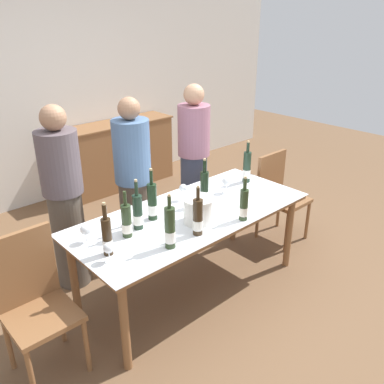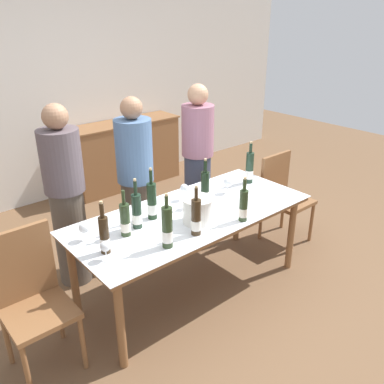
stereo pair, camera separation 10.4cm
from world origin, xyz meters
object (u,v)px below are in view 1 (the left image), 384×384
(wine_bottle_4, at_px, (204,189))
(chair_right_end, at_px, (278,191))
(person_guest_right, at_px, (194,161))
(wine_bottle_2, at_px, (244,205))
(wine_bottle_8, at_px, (247,168))
(wine_glass_1, at_px, (108,249))
(wine_glass_0, at_px, (183,189))
(chair_left_end, at_px, (34,297))
(wine_bottle_0, at_px, (138,213))
(sideboard_cabinet, at_px, (119,155))
(wine_glass_2, at_px, (226,182))
(wine_bottle_7, at_px, (170,229))
(wine_glass_3, at_px, (86,230))
(dining_table, at_px, (192,220))
(ice_bucket, at_px, (198,209))
(wine_bottle_3, at_px, (152,203))
(person_host, at_px, (65,201))
(person_guest_left, at_px, (134,184))
(wine_bottle_6, at_px, (107,237))
(wine_bottle_5, at_px, (127,222))
(wine_bottle_1, at_px, (198,218))

(wine_bottle_4, height_order, chair_right_end, wine_bottle_4)
(person_guest_right, bearing_deg, wine_bottle_2, -115.55)
(wine_bottle_8, height_order, chair_right_end, wine_bottle_8)
(wine_bottle_8, xyz_separation_m, wine_glass_1, (-1.68, -0.28, -0.05))
(wine_glass_0, bearing_deg, wine_glass_1, -158.66)
(chair_left_end, bearing_deg, wine_bottle_0, -0.85)
(sideboard_cabinet, relative_size, wine_bottle_2, 4.34)
(wine_glass_0, distance_m, wine_glass_2, 0.41)
(wine_bottle_7, bearing_deg, wine_glass_1, 161.73)
(wine_glass_3, xyz_separation_m, chair_right_end, (2.15, -0.08, -0.32))
(dining_table, xyz_separation_m, chair_left_end, (-1.30, 0.09, -0.13))
(wine_bottle_2, bearing_deg, ice_bucket, 143.69)
(wine_bottle_0, height_order, wine_bottle_3, wine_bottle_3)
(ice_bucket, height_order, person_guest_right, person_guest_right)
(ice_bucket, relative_size, wine_bottle_3, 0.57)
(wine_glass_1, bearing_deg, chair_left_end, 150.65)
(wine_bottle_8, bearing_deg, person_guest_right, 94.30)
(wine_bottle_0, height_order, wine_glass_1, wine_bottle_0)
(wine_bottle_3, relative_size, person_guest_right, 0.26)
(ice_bucket, relative_size, wine_bottle_4, 0.59)
(sideboard_cabinet, relative_size, wine_bottle_3, 3.73)
(wine_bottle_4, relative_size, wine_glass_0, 2.81)
(person_host, bearing_deg, wine_bottle_7, -77.79)
(wine_bottle_8, height_order, person_guest_right, person_guest_right)
(dining_table, height_order, wine_bottle_3, wine_bottle_3)
(ice_bucket, bearing_deg, wine_bottle_0, 149.86)
(wine_bottle_7, distance_m, chair_left_end, 0.97)
(sideboard_cabinet, height_order, wine_glass_2, same)
(wine_bottle_8, height_order, wine_glass_3, wine_bottle_8)
(wine_bottle_3, distance_m, wine_bottle_4, 0.48)
(wine_bottle_3, xyz_separation_m, wine_glass_3, (-0.55, 0.04, -0.05))
(person_guest_left, bearing_deg, wine_bottle_6, -133.81)
(dining_table, relative_size, person_guest_left, 1.27)
(ice_bucket, xyz_separation_m, wine_bottle_7, (-0.39, -0.13, 0.03))
(wine_bottle_3, distance_m, wine_bottle_7, 0.44)
(wine_bottle_6, relative_size, wine_glass_3, 2.77)
(wine_bottle_4, relative_size, wine_bottle_6, 1.07)
(wine_bottle_5, height_order, wine_bottle_7, wine_bottle_7)
(wine_bottle_3, distance_m, wine_bottle_6, 0.56)
(wine_bottle_3, xyz_separation_m, wine_bottle_8, (1.11, 0.00, 0.00))
(wine_glass_2, xyz_separation_m, wine_glass_3, (-1.34, 0.08, -0.01))
(dining_table, relative_size, wine_bottle_3, 4.79)
(wine_glass_3, bearing_deg, wine_bottle_0, -12.17)
(wine_bottle_8, bearing_deg, wine_bottle_4, -172.39)
(wine_bottle_0, height_order, person_host, person_host)
(chair_right_end, bearing_deg, person_guest_left, 154.53)
(dining_table, distance_m, wine_bottle_6, 0.85)
(wine_bottle_2, distance_m, wine_bottle_4, 0.40)
(wine_bottle_3, bearing_deg, wine_bottle_5, -163.32)
(sideboard_cabinet, xyz_separation_m, wine_bottle_1, (-1.05, -2.66, 0.43))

